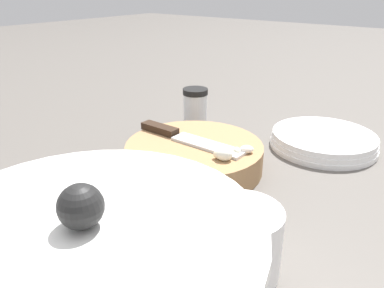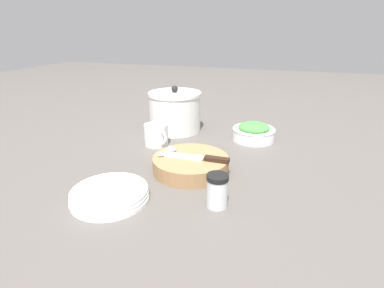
% 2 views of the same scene
% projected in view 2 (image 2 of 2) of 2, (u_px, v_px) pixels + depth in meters
% --- Properties ---
extents(ground_plane, '(5.00, 5.00, 0.00)m').
position_uv_depth(ground_plane, '(186.00, 167.00, 0.97)').
color(ground_plane, '#56514C').
extents(cutting_board, '(0.24, 0.24, 0.05)m').
position_uv_depth(cutting_board, '(191.00, 164.00, 0.93)').
color(cutting_board, '#9E754C').
rests_on(cutting_board, ground_plane).
extents(chef_knife, '(0.03, 0.21, 0.01)m').
position_uv_depth(chef_knife, '(199.00, 158.00, 0.91)').
color(chef_knife, black).
rests_on(chef_knife, cutting_board).
extents(garlic_cloves, '(0.07, 0.05, 0.02)m').
position_uv_depth(garlic_cloves, '(169.00, 151.00, 0.95)').
color(garlic_cloves, '#EDE6C5').
rests_on(garlic_cloves, cutting_board).
extents(herb_bowl, '(0.17, 0.17, 0.07)m').
position_uv_depth(herb_bowl, '(254.00, 132.00, 1.19)').
color(herb_bowl, white).
rests_on(herb_bowl, ground_plane).
extents(spice_jar, '(0.06, 0.06, 0.09)m').
position_uv_depth(spice_jar, '(217.00, 190.00, 0.74)').
color(spice_jar, silver).
rests_on(spice_jar, ground_plane).
extents(coffee_mug, '(0.09, 0.11, 0.08)m').
position_uv_depth(coffee_mug, '(157.00, 135.00, 1.13)').
color(coffee_mug, white).
rests_on(coffee_mug, ground_plane).
extents(plate_stack, '(0.20, 0.20, 0.03)m').
position_uv_depth(plate_stack, '(110.00, 195.00, 0.78)').
color(plate_stack, white).
rests_on(plate_stack, ground_plane).
extents(stock_pot, '(0.22, 0.22, 0.19)m').
position_uv_depth(stock_pot, '(175.00, 111.00, 1.28)').
color(stock_pot, silver).
rests_on(stock_pot, ground_plane).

